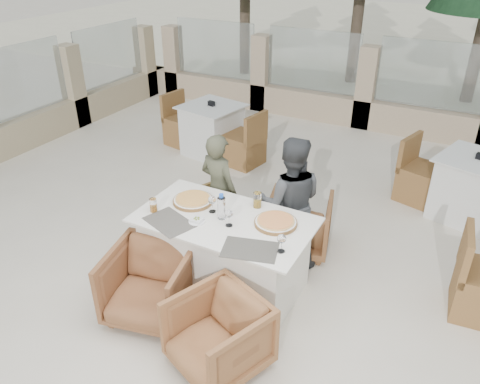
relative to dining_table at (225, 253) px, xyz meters
The scene contains 24 objects.
ground 0.39m from the dining_table, 85.69° to the left, with size 80.00×80.00×0.00m, color beige.
sand_patch 14.07m from the dining_table, 89.98° to the left, with size 30.00×16.00×0.01m, color #F2EAC6.
perimeter_wall_far 4.88m from the dining_table, 89.94° to the left, with size 10.00×0.34×1.60m, color tan, non-canonical shape.
perimeter_wall_left 4.78m from the dining_table, 160.82° to the left, with size 0.34×7.00×1.60m, color tan, non-canonical shape.
dining_table is the anchor object (origin of this frame).
placemat_near_left 0.63m from the dining_table, 145.30° to the right, with size 0.45×0.30×0.00m, color #58534C.
placemat_near_right 0.65m from the dining_table, 36.35° to the right, with size 0.45×0.30×0.00m, color #4F4B44.
pizza_left 0.59m from the dining_table, 164.10° to the left, with size 0.38×0.38×0.05m, color orange.
pizza_right 0.62m from the dining_table, 17.13° to the left, with size 0.38×0.38×0.05m, color #DF4F1E.
water_bottle 0.51m from the dining_table, behind, with size 0.07×0.07×0.25m, color silver.
wine_glass_centre 0.51m from the dining_table, 160.87° to the left, with size 0.08×0.08×0.18m, color silver, non-canonical shape.
wine_glass_near 0.49m from the dining_table, 39.80° to the right, with size 0.08×0.08×0.18m, color white, non-canonical shape.
wine_glass_corner 0.83m from the dining_table, 17.88° to the right, with size 0.08×0.08×0.18m, color white, non-canonical shape.
beer_glass_left 0.81m from the dining_table, 162.95° to the right, with size 0.07×0.07×0.13m, color orange.
beer_glass_right 0.59m from the dining_table, 62.82° to the left, with size 0.08×0.08×0.15m, color gold.
olive_dish 0.48m from the dining_table, 140.31° to the right, with size 0.11×0.11×0.04m, color white, non-canonical shape.
armchair_far_left 0.82m from the dining_table, 121.82° to the left, with size 0.63×0.65×0.59m, color olive.
armchair_far_right 1.01m from the dining_table, 68.16° to the left, with size 0.65×0.67×0.61m, color brown.
armchair_near_left 0.75m from the dining_table, 121.99° to the right, with size 0.71×0.73×0.66m, color brown.
armchair_near_right 0.96m from the dining_table, 63.50° to the right, with size 0.66×0.68×0.62m, color #975F37.
diner_left 0.83m from the dining_table, 124.31° to the left, with size 0.46×0.30×1.27m, color #4B4C37.
diner_right 0.82m from the dining_table, 62.24° to the left, with size 0.67×0.52×1.38m, color #3D4043.
bg_table_a 3.15m from the dining_table, 123.34° to the left, with size 1.64×0.82×0.77m, color silver, non-canonical shape.
bg_table_b 3.14m from the dining_table, 51.88° to the left, with size 1.64×0.82×0.77m, color silver, non-canonical shape.
Camera 1 is at (1.80, -3.14, 3.03)m, focal length 35.00 mm.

